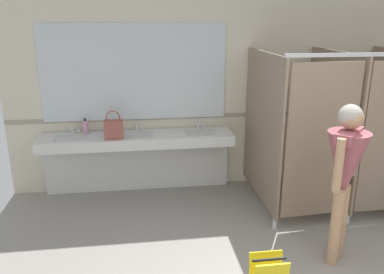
{
  "coord_description": "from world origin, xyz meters",
  "views": [
    {
      "loc": [
        -1.73,
        -2.32,
        2.42
      ],
      "look_at": [
        -1.17,
        1.81,
        1.13
      ],
      "focal_mm": 36.56,
      "sensor_mm": 36.0,
      "label": 1
    }
  ],
  "objects": [
    {
      "name": "bathroom_stalls",
      "position": [
        1.2,
        2.1,
        1.07
      ],
      "size": [
        2.84,
        1.47,
        2.05
      ],
      "color": "#84705B",
      "rests_on": "ground_plane"
    },
    {
      "name": "wall_back",
      "position": [
        0.0,
        3.12,
        1.42
      ],
      "size": [
        7.12,
        0.12,
        2.83
      ],
      "primitive_type": "cube",
      "color": "beige",
      "rests_on": "ground_plane"
    },
    {
      "name": "mirror_panel",
      "position": [
        -1.79,
        3.05,
        1.69
      ],
      "size": [
        2.5,
        0.02,
        1.3
      ],
      "primitive_type": "cube",
      "color": "silver",
      "rests_on": "wall_back"
    },
    {
      "name": "wall_back_tile_band",
      "position": [
        0.0,
        3.06,
        1.05
      ],
      "size": [
        7.12,
        0.01,
        0.06
      ],
      "primitive_type": "cube",
      "color": "#9E937F",
      "rests_on": "wall_back"
    },
    {
      "name": "vanity_counter",
      "position": [
        -1.79,
        2.87,
        0.64
      ],
      "size": [
        2.6,
        0.52,
        1.0
      ],
      "color": "silver",
      "rests_on": "ground_plane"
    },
    {
      "name": "handbag",
      "position": [
        -2.08,
        2.65,
        1.02
      ],
      "size": [
        0.24,
        0.15,
        0.38
      ],
      "color": "#934C42",
      "rests_on": "vanity_counter"
    },
    {
      "name": "soap_dispenser",
      "position": [
        -2.48,
        2.94,
        0.98
      ],
      "size": [
        0.07,
        0.07,
        0.21
      ],
      "color": "#D899B2",
      "rests_on": "vanity_counter"
    },
    {
      "name": "person_standing",
      "position": [
        0.21,
        0.96,
        1.04
      ],
      "size": [
        0.57,
        0.57,
        1.65
      ],
      "color": "tan",
      "rests_on": "ground_plane"
    }
  ]
}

